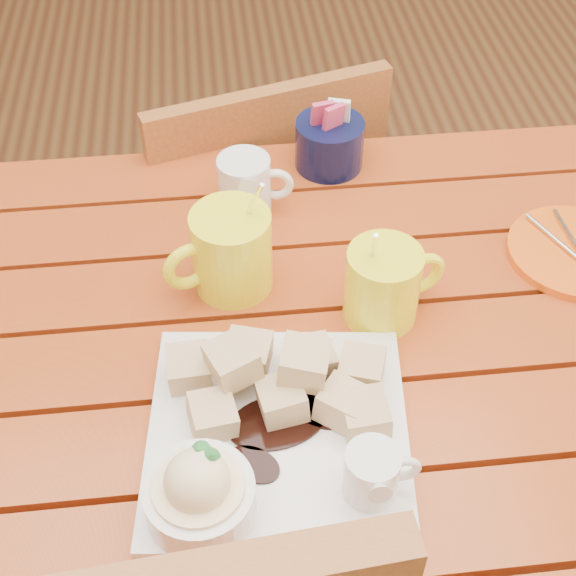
{
  "coord_description": "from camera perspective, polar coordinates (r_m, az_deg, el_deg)",
  "views": [
    {
      "loc": [
        -0.01,
        -0.59,
        1.46
      ],
      "look_at": [
        0.06,
        0.03,
        0.82
      ],
      "focal_mm": 50.0,
      "sensor_mm": 36.0,
      "label": 1
    }
  ],
  "objects": [
    {
      "name": "table",
      "position": [
        1.01,
        -2.99,
        -8.54
      ],
      "size": [
        1.2,
        0.79,
        0.75
      ],
      "color": "maroon",
      "rests_on": "ground"
    },
    {
      "name": "coffee_mug_right",
      "position": [
        0.93,
        6.89,
        0.31
      ],
      "size": [
        0.12,
        0.09,
        0.15
      ],
      "rotation": [
        0.0,
        0.0,
        0.27
      ],
      "color": "#FFF820",
      "rests_on": "table"
    },
    {
      "name": "dessert_plate",
      "position": [
        0.82,
        -1.67,
        -10.54
      ],
      "size": [
        0.3,
        0.3,
        0.11
      ],
      "rotation": [
        0.0,
        0.0,
        -0.11
      ],
      "color": "white",
      "rests_on": "table"
    },
    {
      "name": "orange_saucer",
      "position": [
        1.09,
        19.79,
        2.43
      ],
      "size": [
        0.17,
        0.17,
        0.02
      ],
      "rotation": [
        0.0,
        0.0,
        0.21
      ],
      "color": "orange",
      "rests_on": "table"
    },
    {
      "name": "chair_far",
      "position": [
        1.5,
        -2.47,
        3.99
      ],
      "size": [
        0.48,
        0.48,
        0.82
      ],
      "rotation": [
        0.0,
        0.0,
        3.41
      ],
      "color": "brown",
      "rests_on": "ground"
    },
    {
      "name": "sugar_caddy",
      "position": [
        1.16,
        2.97,
        10.28
      ],
      "size": [
        0.1,
        0.1,
        0.11
      ],
      "color": "black",
      "rests_on": "table"
    },
    {
      "name": "cream_pitcher",
      "position": [
        1.07,
        -2.99,
        7.37
      ],
      "size": [
        0.1,
        0.09,
        0.09
      ],
      "rotation": [
        0.0,
        0.0,
        -0.12
      ],
      "color": "white",
      "rests_on": "table"
    },
    {
      "name": "coffee_mug_left",
      "position": [
        0.96,
        -4.19,
        2.66
      ],
      "size": [
        0.13,
        0.1,
        0.16
      ],
      "rotation": [
        0.0,
        0.0,
        0.39
      ],
      "color": "#FFF820",
      "rests_on": "table"
    }
  ]
}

